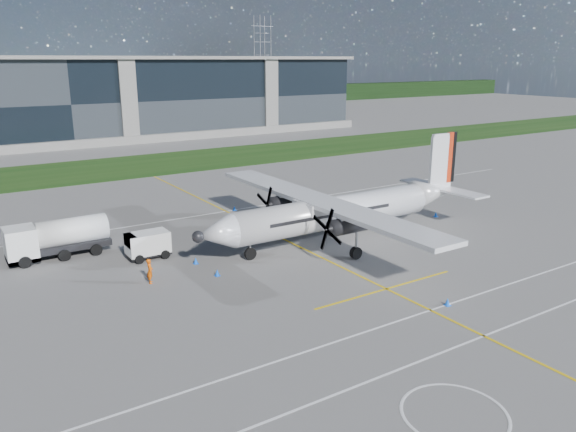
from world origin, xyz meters
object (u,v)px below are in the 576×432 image
at_px(safety_cone_nose_port, 217,273).
at_px(safety_cone_nose_stbd, 196,261).
at_px(ground_crew_person, 150,269).
at_px(safety_cone_stbdwing, 234,208).
at_px(safety_cone_tail, 436,214).
at_px(baggage_tug, 148,245).
at_px(pylon_east, 263,59).
at_px(fuel_tanker_truck, 50,240).
at_px(safety_cone_portwing, 447,302).
at_px(turboprop_aircraft, 343,192).

bearing_deg(safety_cone_nose_port, safety_cone_nose_stbd, 95.17).
xyz_separation_m(ground_crew_person, safety_cone_stbdwing, (13.92, 14.06, -0.76)).
relative_size(safety_cone_tail, safety_cone_nose_stbd, 1.00).
xyz_separation_m(baggage_tug, safety_cone_nose_port, (2.84, -6.40, -0.78)).
height_order(pylon_east, fuel_tanker_truck, pylon_east).
bearing_deg(safety_cone_nose_stbd, safety_cone_tail, -1.50).
bearing_deg(safety_cone_portwing, fuel_tanker_truck, 130.04).
height_order(fuel_tanker_truck, safety_cone_tail, fuel_tanker_truck).
relative_size(baggage_tug, safety_cone_portwing, 6.87).
bearing_deg(fuel_tanker_truck, baggage_tug, -31.93).
distance_m(baggage_tug, safety_cone_tail, 28.17).
distance_m(pylon_east, safety_cone_nose_port, 173.80).
bearing_deg(ground_crew_person, safety_cone_nose_port, -88.91).
bearing_deg(ground_crew_person, pylon_east, -15.51).
bearing_deg(fuel_tanker_truck, turboprop_aircraft, -21.62).
distance_m(turboprop_aircraft, fuel_tanker_truck, 23.69).
xyz_separation_m(turboprop_aircraft, ground_crew_person, (-17.15, -0.37, -3.19)).
xyz_separation_m(pylon_east, ground_crew_person, (-95.06, -146.28, -13.99)).
xyz_separation_m(safety_cone_stbdwing, safety_cone_nose_stbd, (-9.72, -12.25, 0.00)).
bearing_deg(safety_cone_nose_stbd, pylon_east, 57.83).
distance_m(pylon_east, safety_cone_tail, 159.93).
xyz_separation_m(fuel_tanker_truck, ground_crew_person, (4.73, -9.05, -0.49)).
distance_m(baggage_tug, safety_cone_nose_port, 7.04).
bearing_deg(baggage_tug, pylon_east, 56.51).
bearing_deg(turboprop_aircraft, safety_cone_nose_stbd, 173.69).
height_order(fuel_tanker_truck, safety_cone_nose_stbd, fuel_tanker_truck).
bearing_deg(pylon_east, safety_cone_tail, -114.30).
xyz_separation_m(pylon_east, safety_cone_nose_stbd, (-90.86, -144.47, -14.75)).
height_order(ground_crew_person, safety_cone_tail, ground_crew_person).
relative_size(safety_cone_nose_port, safety_cone_tail, 1.00).
xyz_separation_m(pylon_east, safety_cone_tail, (-65.53, -145.14, -14.75)).
bearing_deg(safety_cone_stbdwing, turboprop_aircraft, -76.71).
bearing_deg(safety_cone_portwing, safety_cone_nose_stbd, 123.36).
bearing_deg(baggage_tug, safety_cone_portwing, -55.80).
relative_size(pylon_east, safety_cone_nose_stbd, 60.00).
xyz_separation_m(safety_cone_nose_port, safety_cone_portwing, (9.99, -12.48, 0.00)).
bearing_deg(fuel_tanker_truck, safety_cone_nose_stbd, -39.06).
bearing_deg(safety_cone_portwing, ground_crew_person, 136.37).
bearing_deg(turboprop_aircraft, pylon_east, 61.90).
relative_size(fuel_tanker_truck, safety_cone_nose_stbd, 16.06).
bearing_deg(safety_cone_tail, safety_cone_stbdwing, 140.37).
bearing_deg(safety_cone_nose_stbd, fuel_tanker_truck, 140.94).
height_order(pylon_east, baggage_tug, pylon_east).
height_order(pylon_east, turboprop_aircraft, pylon_east).
distance_m(ground_crew_person, safety_cone_portwing, 20.01).
bearing_deg(safety_cone_nose_stbd, baggage_tug, 127.96).
height_order(baggage_tug, ground_crew_person, baggage_tug).
distance_m(safety_cone_tail, safety_cone_portwing, 21.21).
bearing_deg(ground_crew_person, baggage_tug, -0.45).
height_order(safety_cone_nose_port, safety_cone_nose_stbd, same).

